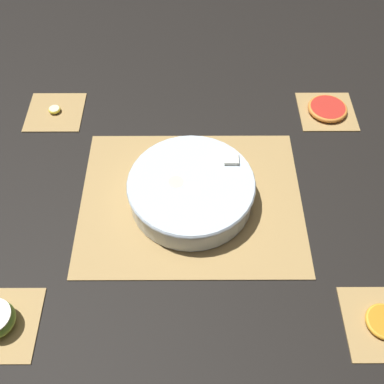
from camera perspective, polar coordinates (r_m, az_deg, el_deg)
name	(u,v)px	position (r m, az deg, el deg)	size (l,w,h in m)	color
ground_plane	(192,200)	(1.00, 0.00, -1.05)	(6.00, 6.00, 0.00)	black
bamboo_mat_center	(192,199)	(1.00, 0.00, -0.95)	(0.49, 0.39, 0.01)	#A8844C
coaster_mat_near_left	(327,111)	(1.24, 16.81, 9.81)	(0.14, 0.14, 0.01)	#A8844C
coaster_mat_near_right	(56,112)	(1.24, -16.90, 9.74)	(0.14, 0.14, 0.01)	#A8844C
coaster_mat_far_left	(384,323)	(0.93, 23.18, -15.05)	(0.14, 0.14, 0.01)	#A8844C
coaster_mat_far_right	(1,324)	(0.93, -23.12, -15.18)	(0.14, 0.14, 0.01)	#A8844C
fruit_salad_bowl	(193,189)	(0.97, 0.07, 0.37)	(0.28, 0.28, 0.07)	silver
banana_coin_single	(55,110)	(1.23, -16.98, 9.99)	(0.03, 0.03, 0.01)	beige
grapefruit_slice	(328,109)	(1.23, 16.91, 10.11)	(0.10, 0.10, 0.01)	red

